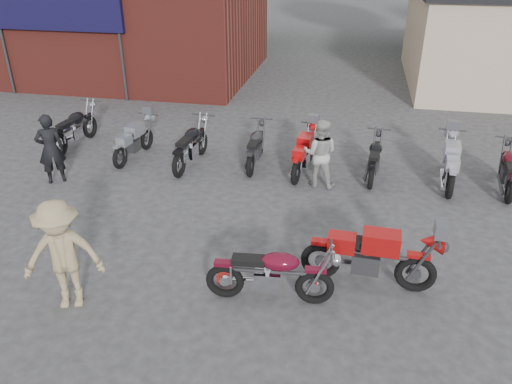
% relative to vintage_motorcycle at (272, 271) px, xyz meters
% --- Properties ---
extents(ground, '(90.00, 90.00, 0.00)m').
position_rel_vintage_motorcycle_xyz_m(ground, '(-0.39, 0.09, -0.59)').
color(ground, '#333336').
extents(brick_building, '(12.00, 8.00, 4.00)m').
position_rel_vintage_motorcycle_xyz_m(brick_building, '(-9.39, 14.09, 1.41)').
color(brick_building, maroon).
rests_on(brick_building, ground).
extents(vintage_motorcycle, '(2.07, 0.84, 1.17)m').
position_rel_vintage_motorcycle_xyz_m(vintage_motorcycle, '(0.00, 0.00, 0.00)').
color(vintage_motorcycle, '#5A0B1E').
rests_on(vintage_motorcycle, ground).
extents(sportbike, '(2.22, 0.82, 1.27)m').
position_rel_vintage_motorcycle_xyz_m(sportbike, '(1.56, 0.74, 0.05)').
color(sportbike, '#AA0E0E').
rests_on(sportbike, ground).
extents(helmet, '(0.30, 0.30, 0.25)m').
position_rel_vintage_motorcycle_xyz_m(helmet, '(-0.88, 0.26, -0.46)').
color(helmet, red).
rests_on(helmet, ground).
extents(person_dark, '(0.75, 0.71, 1.72)m').
position_rel_vintage_motorcycle_xyz_m(person_dark, '(-5.93, 3.36, 0.27)').
color(person_dark, black).
rests_on(person_dark, ground).
extents(person_light, '(0.84, 0.67, 1.66)m').
position_rel_vintage_motorcycle_xyz_m(person_light, '(0.37, 4.43, 0.24)').
color(person_light, '#A9AAA5').
rests_on(person_light, ground).
extents(person_tan, '(1.39, 1.07, 1.90)m').
position_rel_vintage_motorcycle_xyz_m(person_tan, '(-3.18, -0.74, 0.36)').
color(person_tan, '#9D8861').
rests_on(person_tan, ground).
extents(row_bike_0, '(0.82, 2.12, 1.21)m').
position_rel_vintage_motorcycle_xyz_m(row_bike_0, '(-6.60, 5.59, 0.02)').
color(row_bike_0, black).
rests_on(row_bike_0, ground).
extents(row_bike_1, '(0.85, 1.95, 1.09)m').
position_rel_vintage_motorcycle_xyz_m(row_bike_1, '(-4.63, 5.12, -0.04)').
color(row_bike_1, gray).
rests_on(row_bike_1, ground).
extents(row_bike_2, '(0.86, 2.13, 1.21)m').
position_rel_vintage_motorcycle_xyz_m(row_bike_2, '(-2.99, 5.00, 0.02)').
color(row_bike_2, black).
rests_on(row_bike_2, ground).
extents(row_bike_3, '(0.66, 1.92, 1.11)m').
position_rel_vintage_motorcycle_xyz_m(row_bike_3, '(-1.35, 5.31, -0.03)').
color(row_bike_3, '#262629').
rests_on(row_bike_3, ground).
extents(row_bike_4, '(0.90, 2.03, 1.14)m').
position_rel_vintage_motorcycle_xyz_m(row_bike_4, '(-0.07, 5.12, -0.02)').
color(row_bike_4, red).
rests_on(row_bike_4, ground).
extents(row_bike_5, '(0.78, 1.91, 1.08)m').
position_rel_vintage_motorcycle_xyz_m(row_bike_5, '(1.66, 5.20, -0.05)').
color(row_bike_5, black).
rests_on(row_bike_5, ground).
extents(row_bike_6, '(0.87, 2.11, 1.19)m').
position_rel_vintage_motorcycle_xyz_m(row_bike_6, '(3.43, 5.13, 0.01)').
color(row_bike_6, '#9C9EAA').
rests_on(row_bike_6, ground).
extents(row_bike_7, '(0.86, 1.99, 1.12)m').
position_rel_vintage_motorcycle_xyz_m(row_bike_7, '(4.72, 5.09, -0.03)').
color(row_bike_7, '#4A0914').
rests_on(row_bike_7, ground).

